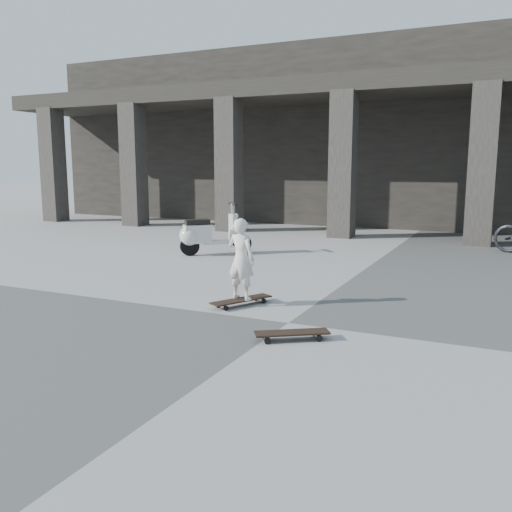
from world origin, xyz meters
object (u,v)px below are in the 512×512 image
at_px(longboard, 241,300).
at_px(scooter, 204,235).
at_px(skateboard_spare, 292,334).
at_px(child, 241,259).

bearing_deg(longboard, scooter, 64.89).
distance_m(longboard, skateboard_spare, 1.70).
bearing_deg(scooter, child, -96.36).
xyz_separation_m(skateboard_spare, child, (-1.24, 1.16, 0.60)).
xyz_separation_m(longboard, scooter, (-2.79, 3.66, 0.38)).
relative_size(longboard, skateboard_spare, 1.14).
bearing_deg(longboard, child, -62.36).
height_order(longboard, child, child).
distance_m(longboard, child, 0.61).
bearing_deg(child, skateboard_spare, 144.05).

